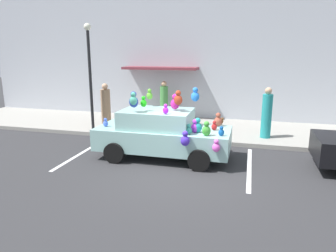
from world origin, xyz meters
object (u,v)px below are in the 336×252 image
teddy_bear_on_sidewalk (220,127)px  plush_covered_car (162,133)px  street_lamp_post (90,67)px  pedestrian_near_shopfront (106,107)px  pedestrian_by_lamp (267,115)px  pedestrian_walking_past (164,101)px

teddy_bear_on_sidewalk → plush_covered_car: bearing=-120.2°
teddy_bear_on_sidewalk → street_lamp_post: 5.71m
plush_covered_car → pedestrian_near_shopfront: size_ratio=2.23×
teddy_bear_on_sidewalk → pedestrian_by_lamp: (1.71, 0.09, 0.56)m
teddy_bear_on_sidewalk → street_lamp_post: (-5.23, -0.41, 2.25)m
plush_covered_car → pedestrian_near_shopfront: (-3.25, 2.70, 0.21)m
street_lamp_post → pedestrian_walking_past: street_lamp_post is taller
teddy_bear_on_sidewalk → pedestrian_by_lamp: bearing=2.9°
plush_covered_car → teddy_bear_on_sidewalk: (1.57, 2.69, -0.34)m
plush_covered_car → pedestrian_walking_past: (-1.35, 5.09, 0.17)m
pedestrian_by_lamp → teddy_bear_on_sidewalk: bearing=-177.1°
plush_covered_car → teddy_bear_on_sidewalk: size_ratio=5.97×
plush_covered_car → pedestrian_walking_past: plush_covered_car is taller
pedestrian_walking_past → pedestrian_near_shopfront: bearing=-128.5°
pedestrian_walking_past → pedestrian_by_lamp: size_ratio=0.95×
pedestrian_walking_past → plush_covered_car: bearing=-75.1°
plush_covered_car → pedestrian_near_shopfront: plush_covered_car is taller
pedestrian_walking_past → pedestrian_by_lamp: (4.63, -2.31, 0.05)m
street_lamp_post → pedestrian_walking_past: 4.03m
plush_covered_car → street_lamp_post: (-3.66, 2.28, 1.91)m
teddy_bear_on_sidewalk → street_lamp_post: bearing=-175.5°
teddy_bear_on_sidewalk → pedestrian_near_shopfront: size_ratio=0.37×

